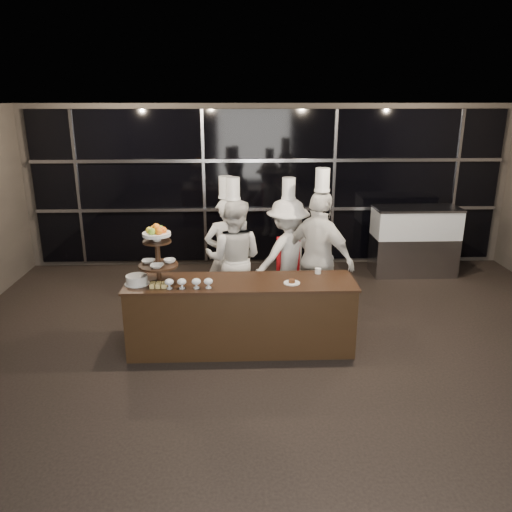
{
  "coord_description": "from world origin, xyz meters",
  "views": [
    {
      "loc": [
        -0.58,
        -4.25,
        3.08
      ],
      "look_at": [
        -0.36,
        1.83,
        1.15
      ],
      "focal_mm": 35.0,
      "sensor_mm": 36.0,
      "label": 1
    }
  ],
  "objects_px": {
    "chef_a": "(227,255)",
    "chef_c": "(287,255)",
    "layer_cake": "(137,280)",
    "display_case": "(414,237)",
    "chef_b": "(234,258)",
    "chef_d": "(319,258)",
    "display_stand": "(157,250)",
    "buffet_counter": "(241,315)"
  },
  "relations": [
    {
      "from": "chef_a",
      "to": "chef_c",
      "type": "distance_m",
      "value": 0.9
    },
    {
      "from": "layer_cake",
      "to": "display_case",
      "type": "height_order",
      "value": "display_case"
    },
    {
      "from": "layer_cake",
      "to": "chef_b",
      "type": "height_order",
      "value": "chef_b"
    },
    {
      "from": "chef_a",
      "to": "chef_b",
      "type": "height_order",
      "value": "chef_b"
    },
    {
      "from": "chef_c",
      "to": "chef_d",
      "type": "height_order",
      "value": "chef_d"
    },
    {
      "from": "display_stand",
      "to": "chef_d",
      "type": "height_order",
      "value": "chef_d"
    },
    {
      "from": "chef_b",
      "to": "chef_d",
      "type": "height_order",
      "value": "chef_d"
    },
    {
      "from": "buffet_counter",
      "to": "layer_cake",
      "type": "xyz_separation_m",
      "value": [
        -1.26,
        -0.05,
        0.51
      ]
    },
    {
      "from": "buffet_counter",
      "to": "layer_cake",
      "type": "height_order",
      "value": "layer_cake"
    },
    {
      "from": "layer_cake",
      "to": "chef_c",
      "type": "height_order",
      "value": "chef_c"
    },
    {
      "from": "chef_d",
      "to": "chef_b",
      "type": "bearing_deg",
      "value": 166.49
    },
    {
      "from": "chef_b",
      "to": "chef_c",
      "type": "relative_size",
      "value": 1.02
    },
    {
      "from": "chef_a",
      "to": "chef_b",
      "type": "bearing_deg",
      "value": -54.78
    },
    {
      "from": "display_stand",
      "to": "chef_b",
      "type": "bearing_deg",
      "value": 48.49
    },
    {
      "from": "layer_cake",
      "to": "display_stand",
      "type": "bearing_deg",
      "value": 10.71
    },
    {
      "from": "display_stand",
      "to": "chef_a",
      "type": "bearing_deg",
      "value": 55.59
    },
    {
      "from": "layer_cake",
      "to": "display_case",
      "type": "distance_m",
      "value": 5.25
    },
    {
      "from": "display_stand",
      "to": "layer_cake",
      "type": "xyz_separation_m",
      "value": [
        -0.26,
        -0.05,
        -0.37
      ]
    },
    {
      "from": "display_case",
      "to": "chef_b",
      "type": "bearing_deg",
      "value": -151.81
    },
    {
      "from": "display_case",
      "to": "chef_c",
      "type": "height_order",
      "value": "chef_c"
    },
    {
      "from": "display_stand",
      "to": "display_case",
      "type": "bearing_deg",
      "value": 33.67
    },
    {
      "from": "display_stand",
      "to": "chef_a",
      "type": "xyz_separation_m",
      "value": [
        0.81,
        1.18,
        -0.44
      ]
    },
    {
      "from": "buffet_counter",
      "to": "chef_d",
      "type": "relative_size",
      "value": 1.29
    },
    {
      "from": "buffet_counter",
      "to": "chef_d",
      "type": "bearing_deg",
      "value": 34.18
    },
    {
      "from": "chef_a",
      "to": "chef_d",
      "type": "height_order",
      "value": "chef_d"
    },
    {
      "from": "display_stand",
      "to": "buffet_counter",
      "type": "bearing_deg",
      "value": 0.01
    },
    {
      "from": "display_case",
      "to": "chef_b",
      "type": "distance_m",
      "value": 3.68
    },
    {
      "from": "display_stand",
      "to": "chef_d",
      "type": "bearing_deg",
      "value": 19.53
    },
    {
      "from": "display_stand",
      "to": "chef_a",
      "type": "distance_m",
      "value": 1.49
    },
    {
      "from": "buffet_counter",
      "to": "chef_c",
      "type": "distance_m",
      "value": 1.47
    },
    {
      "from": "display_stand",
      "to": "layer_cake",
      "type": "distance_m",
      "value": 0.45
    },
    {
      "from": "chef_b",
      "to": "chef_c",
      "type": "xyz_separation_m",
      "value": [
        0.79,
        0.21,
        -0.02
      ]
    },
    {
      "from": "display_stand",
      "to": "chef_d",
      "type": "relative_size",
      "value": 0.34
    },
    {
      "from": "display_stand",
      "to": "display_case",
      "type": "xyz_separation_m",
      "value": [
        4.15,
        2.77,
        -0.65
      ]
    },
    {
      "from": "chef_d",
      "to": "display_stand",
      "type": "bearing_deg",
      "value": -160.47
    },
    {
      "from": "buffet_counter",
      "to": "display_case",
      "type": "relative_size",
      "value": 1.89
    },
    {
      "from": "buffet_counter",
      "to": "chef_b",
      "type": "bearing_deg",
      "value": 95.04
    },
    {
      "from": "chef_a",
      "to": "chef_d",
      "type": "bearing_deg",
      "value": -18.55
    },
    {
      "from": "layer_cake",
      "to": "chef_b",
      "type": "relative_size",
      "value": 0.15
    },
    {
      "from": "layer_cake",
      "to": "chef_a",
      "type": "bearing_deg",
      "value": 48.9
    },
    {
      "from": "display_stand",
      "to": "chef_b",
      "type": "relative_size",
      "value": 0.36
    },
    {
      "from": "chef_b",
      "to": "chef_c",
      "type": "distance_m",
      "value": 0.82
    }
  ]
}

